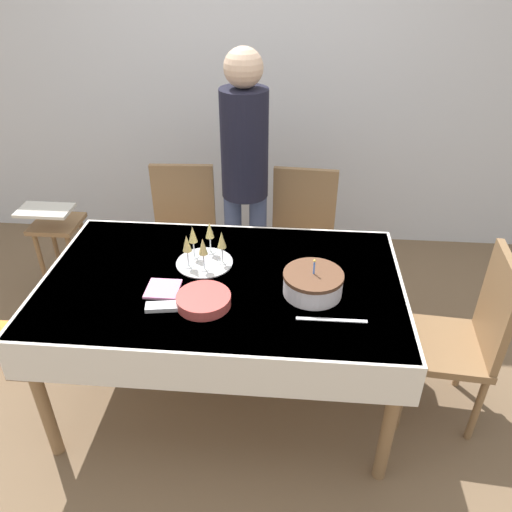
% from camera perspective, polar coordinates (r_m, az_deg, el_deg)
% --- Properties ---
extents(ground_plane, '(12.00, 12.00, 0.00)m').
position_cam_1_polar(ground_plane, '(2.88, -3.32, -15.25)').
color(ground_plane, brown).
extents(wall_back, '(8.00, 0.05, 2.70)m').
position_cam_1_polar(wall_back, '(3.82, -0.13, 20.65)').
color(wall_back, silver).
rests_on(wall_back, ground_plane).
extents(dining_table, '(1.71, 1.04, 0.77)m').
position_cam_1_polar(dining_table, '(2.43, -3.81, -4.55)').
color(dining_table, silver).
rests_on(dining_table, ground_plane).
extents(dining_chair_far_left, '(0.44, 0.44, 0.95)m').
position_cam_1_polar(dining_chair_far_left, '(3.27, -8.29, 2.54)').
color(dining_chair_far_left, olive).
rests_on(dining_chair_far_left, ground_plane).
extents(dining_chair_far_right, '(0.45, 0.45, 0.95)m').
position_cam_1_polar(dining_chair_far_right, '(3.19, 5.23, 1.98)').
color(dining_chair_far_right, olive).
rests_on(dining_chair_far_right, ground_plane).
extents(dining_chair_right_end, '(0.45, 0.45, 0.95)m').
position_cam_1_polar(dining_chair_right_end, '(2.64, 22.65, -8.22)').
color(dining_chair_right_end, olive).
rests_on(dining_chair_right_end, ground_plane).
extents(birthday_cake, '(0.27, 0.27, 0.18)m').
position_cam_1_polar(birthday_cake, '(2.26, 6.52, -3.11)').
color(birthday_cake, white).
rests_on(birthday_cake, dining_table).
extents(champagne_tray, '(0.28, 0.28, 0.18)m').
position_cam_1_polar(champagne_tray, '(2.45, -6.03, 0.92)').
color(champagne_tray, silver).
rests_on(champagne_tray, dining_table).
extents(plate_stack_main, '(0.24, 0.24, 0.05)m').
position_cam_1_polar(plate_stack_main, '(2.20, -6.01, -5.04)').
color(plate_stack_main, '#CC4C47').
rests_on(plate_stack_main, dining_table).
extents(cake_knife, '(0.30, 0.02, 0.00)m').
position_cam_1_polar(cake_knife, '(2.14, 8.63, -7.23)').
color(cake_knife, silver).
rests_on(cake_knife, dining_table).
extents(fork_pile, '(0.18, 0.09, 0.02)m').
position_cam_1_polar(fork_pile, '(2.21, -10.35, -5.70)').
color(fork_pile, silver).
rests_on(fork_pile, dining_table).
extents(napkin_pile, '(0.15, 0.15, 0.01)m').
position_cam_1_polar(napkin_pile, '(2.33, -10.58, -3.73)').
color(napkin_pile, pink).
rests_on(napkin_pile, dining_table).
extents(person_standing, '(0.28, 0.28, 1.66)m').
position_cam_1_polar(person_standing, '(3.01, -1.30, 10.46)').
color(person_standing, '#3F4C72').
rests_on(person_standing, ground_plane).
extents(high_chair, '(0.33, 0.35, 0.71)m').
position_cam_1_polar(high_chair, '(3.55, -21.74, 2.33)').
color(high_chair, olive).
rests_on(high_chair, ground_plane).
extents(gift_bag, '(0.18, 0.11, 0.24)m').
position_cam_1_polar(gift_bag, '(3.30, -25.77, -8.93)').
color(gift_bag, orange).
rests_on(gift_bag, ground_plane).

